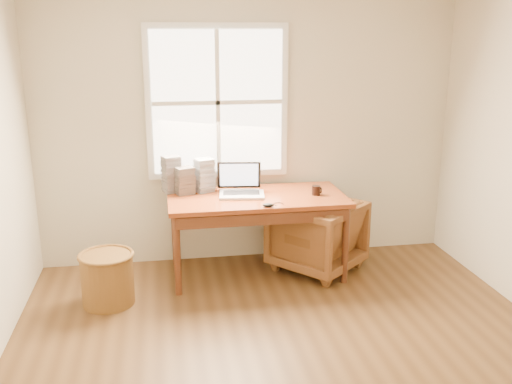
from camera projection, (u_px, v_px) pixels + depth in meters
room_shell at (299, 180)px, 3.43m from camera, size 4.04×4.54×2.64m
desk at (257, 198)px, 5.15m from camera, size 1.60×0.80×0.04m
armchair at (316, 235)px, 5.35m from camera, size 1.03×1.03×0.68m
wicker_stool at (108, 279)px, 4.69m from camera, size 0.55×0.55×0.43m
laptop at (242, 179)px, 5.10m from camera, size 0.47×0.49×0.31m
mouse at (268, 205)px, 4.82m from camera, size 0.10×0.07×0.03m
coffee_mug at (316, 190)px, 5.16m from camera, size 0.09×0.09×0.09m
cd_stack_a at (204, 175)px, 5.24m from camera, size 0.20×0.19×0.31m
cd_stack_b at (184, 181)px, 5.18m from camera, size 0.20×0.18×0.25m
cd_stack_c at (172, 174)px, 5.22m from camera, size 0.19×0.18×0.34m
cd_stack_d at (205, 179)px, 5.34m from camera, size 0.15×0.13×0.19m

